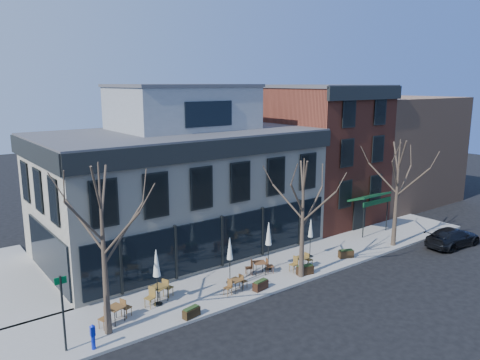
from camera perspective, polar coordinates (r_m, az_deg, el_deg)
ground at (r=29.44m, az=-2.27°, el=-10.90°), size 120.00×120.00×0.00m
sidewalk_front at (r=29.74m, az=5.39°, el=-10.54°), size 33.50×4.70×0.15m
sidewalk_side at (r=30.80m, az=-27.03°, el=-11.04°), size 4.50×12.00×0.15m
corner_building at (r=32.19m, az=-7.38°, el=-0.18°), size 18.39×10.39×11.10m
red_brick_building at (r=39.85m, az=9.02°, el=3.41°), size 8.20×11.78×11.18m
bg_building at (r=48.17m, az=16.44°, el=3.75°), size 12.00×12.00×10.00m
tree_corner at (r=21.57m, az=-16.28°, el=-7.94°), size 3.93×3.98×7.92m
tree_mid at (r=27.16m, az=7.67°, el=-4.48°), size 3.50×3.55×7.04m
tree_right at (r=33.87m, az=18.60°, el=-1.33°), size 3.72×3.77×7.48m
sign_pole at (r=21.58m, az=-20.79°, el=-14.49°), size 0.50×0.10×3.40m
parked_sedan at (r=36.41m, az=24.51°, el=-6.36°), size 4.74×2.21×1.34m
call_box at (r=21.92m, az=-17.49°, el=-17.68°), size 0.23×0.23×1.17m
cafe_set_0 at (r=23.83m, az=-14.95°, el=-15.34°), size 1.88×1.04×0.97m
cafe_set_1 at (r=25.33m, az=-9.83°, el=-13.31°), size 1.98×1.19×1.03m
cafe_set_2 at (r=26.10m, az=-0.54°, el=-12.57°), size 1.66×0.74×0.85m
cafe_set_3 at (r=28.30m, az=2.39°, el=-10.49°), size 1.77×1.12×0.92m
cafe_set_4 at (r=29.21m, az=7.47°, el=-9.84°), size 1.77×0.72×0.93m
umbrella_0 at (r=24.38m, az=-10.15°, el=-10.30°), size 0.48×0.48×2.99m
umbrella_1 at (r=26.60m, az=-1.25°, el=-8.65°), size 0.43×0.43×2.71m
umbrella_2 at (r=28.46m, az=3.50°, el=-6.86°), size 0.48×0.48×2.98m
umbrella_4 at (r=30.82m, az=8.61°, el=-6.04°), size 0.41×0.41×2.59m
planter_0 at (r=23.76m, az=-5.95°, el=-15.73°), size 0.96×0.53×0.51m
planter_1 at (r=26.43m, az=2.52°, el=-12.66°), size 1.00×0.55×0.53m
planter_2 at (r=28.58m, az=7.92°, el=-10.78°), size 1.08×0.61×0.57m
planter_3 at (r=31.60m, az=12.80°, el=-8.75°), size 1.04×0.73×0.54m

